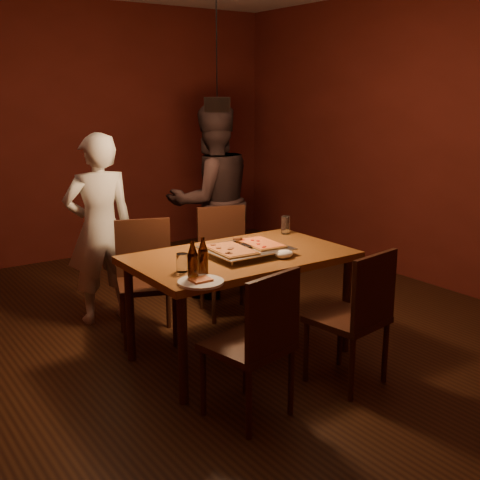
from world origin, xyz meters
TOP-DOWN VIEW (x-y plane):
  - room_shell at (0.00, 0.00)m, footprint 6.00×6.00m
  - dining_table at (0.03, -0.23)m, footprint 1.50×0.90m
  - chair_far_left at (-0.35, 0.49)m, footprint 0.54×0.54m
  - chair_far_right at (0.44, 0.59)m, footprint 0.52×0.52m
  - chair_near_left at (-0.38, -1.00)m, footprint 0.50×0.50m
  - chair_near_right at (0.37, -1.03)m, footprint 0.48×0.48m
  - pizza_tray at (0.06, -0.26)m, footprint 0.58×0.48m
  - pizza_meat at (-0.08, -0.27)m, footprint 0.26×0.39m
  - pizza_cheese at (0.19, -0.25)m, footprint 0.24×0.35m
  - spatula at (0.06, -0.24)m, footprint 0.13×0.25m
  - beer_bottle_a at (-0.54, -0.56)m, footprint 0.06×0.06m
  - beer_bottle_b at (-0.42, -0.49)m, footprint 0.06×0.06m
  - water_glass_left at (-0.50, -0.36)m, footprint 0.07×0.07m
  - water_glass_right at (0.67, 0.07)m, footprint 0.07×0.07m
  - plate_slice at (-0.53, -0.63)m, footprint 0.27×0.27m
  - napkin at (0.22, -0.48)m, footprint 0.13×0.10m
  - diner_white at (-0.50, 0.99)m, footprint 0.60×0.43m
  - diner_dark at (0.60, 1.04)m, footprint 0.90×0.73m
  - pendant_lamp at (0.00, 0.00)m, footprint 0.18×0.18m

SIDE VIEW (x-z plane):
  - chair_far_left at x=-0.35m, z-range 0.29..0.78m
  - chair_far_right at x=0.44m, z-range 0.29..0.78m
  - chair_near_left at x=-0.38m, z-range 0.29..0.78m
  - chair_near_right at x=0.37m, z-range 0.29..0.78m
  - dining_table at x=0.03m, z-range 0.30..1.05m
  - plate_slice at x=-0.53m, z-range 0.75..0.77m
  - diner_white at x=-0.50m, z-range 0.00..1.53m
  - pizza_tray at x=0.06m, z-range 0.75..0.80m
  - napkin at x=0.22m, z-range 0.75..0.81m
  - water_glass_left at x=-0.50m, z-range 0.75..0.86m
  - pizza_meat at x=-0.08m, z-range 0.80..0.82m
  - pizza_cheese at x=0.19m, z-range 0.80..0.82m
  - spatula at x=0.06m, z-range 0.79..0.83m
  - water_glass_right at x=0.67m, z-range 0.75..0.89m
  - beer_bottle_b at x=-0.42m, z-range 0.75..0.98m
  - diner_dark at x=0.60m, z-range 0.00..1.74m
  - beer_bottle_a at x=-0.54m, z-range 0.75..0.99m
  - room_shell at x=0.00m, z-range -1.60..4.40m
  - pendant_lamp at x=0.00m, z-range 1.21..2.31m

